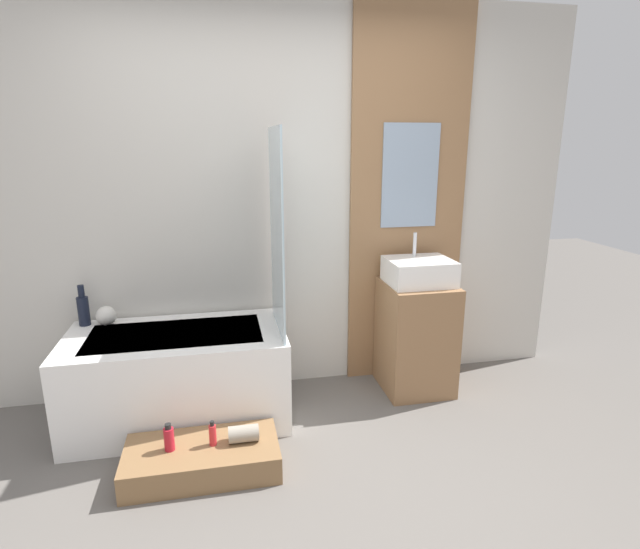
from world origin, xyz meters
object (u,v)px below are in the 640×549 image
wooden_step_bench (203,458)px  vase_tall_dark (83,309)px  bottle_soap_primary (169,438)px  vase_round_light (106,316)px  bathtub (179,376)px  sink (419,271)px  bottle_soap_secondary (213,434)px

wooden_step_bench → vase_tall_dark: 1.25m
vase_tall_dark → bottle_soap_primary: (0.55, -0.83, -0.46)m
bottle_soap_primary → wooden_step_bench: bearing=-0.0°
vase_tall_dark → bottle_soap_primary: vase_tall_dark is taller
bottle_soap_primary → vase_round_light: bearing=117.3°
bathtub → wooden_step_bench: 0.63m
wooden_step_bench → sink: size_ratio=1.88×
wooden_step_bench → bottle_soap_secondary: bearing=0.0°
sink → bottle_soap_primary: bearing=-157.7°
wooden_step_bench → sink: 1.78m
bathtub → sink: sink is taller
wooden_step_bench → bottle_soap_secondary: size_ratio=5.78×
bathtub → vase_round_light: size_ratio=10.60×
vase_tall_dark → bottle_soap_secondary: (0.77, -0.83, -0.47)m
bottle_soap_secondary → wooden_step_bench: bearing=-180.0°
bottle_soap_secondary → sink: bearing=25.4°
bathtub → vase_tall_dark: bearing=155.2°
wooden_step_bench → bottle_soap_secondary: bottle_soap_secondary is taller
sink → bottle_soap_secondary: (-1.40, -0.66, -0.64)m
sink → vase_tall_dark: sink is taller
bathtub → vase_round_light: 0.61m
sink → vase_round_light: bearing=175.9°
vase_round_light → bottle_soap_primary: bearing=-62.7°
wooden_step_bench → sink: sink is taller
wooden_step_bench → bottle_soap_secondary: (0.06, 0.00, 0.14)m
sink → bottle_soap_secondary: size_ratio=3.08×
wooden_step_bench → sink: bearing=24.4°
vase_tall_dark → vase_round_light: vase_tall_dark is taller
wooden_step_bench → vase_tall_dark: vase_tall_dark is taller
vase_round_light → bottle_soap_primary: size_ratio=0.82×
bathtub → bottle_soap_primary: 0.58m
sink → bottle_soap_secondary: bearing=-154.6°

